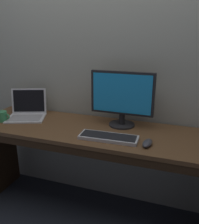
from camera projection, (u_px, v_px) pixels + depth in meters
ground_plane at (90, 212)px, 2.07m from camera, size 14.00×14.00×0.00m
desk at (88, 150)px, 1.87m from camera, size 1.88×0.57×0.78m
laptop_silver at (27, 111)px, 2.06m from camera, size 0.38×0.37×0.23m
external_monitor at (122, 97)px, 1.79m from camera, size 0.48×0.20×0.43m
wired_keyboard at (109, 137)px, 1.63m from camera, size 0.41×0.15×0.03m
computer_mouse at (147, 143)px, 1.54m from camera, size 0.07×0.13×0.04m
coffee_mug at (2, 116)px, 1.96m from camera, size 0.12×0.08×0.08m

